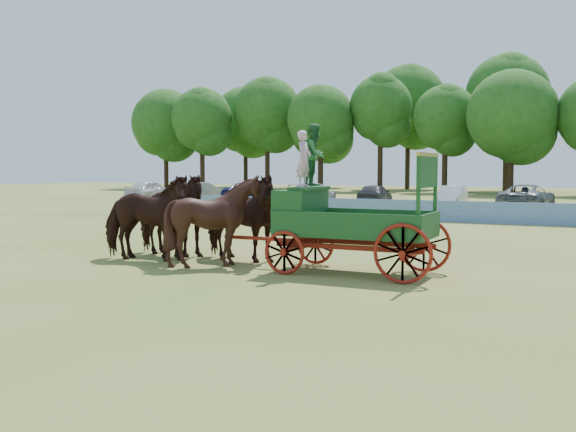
# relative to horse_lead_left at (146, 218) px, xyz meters

# --- Properties ---
(ground) EXTENTS (160.00, 160.00, 0.00)m
(ground) POSITION_rel_horse_lead_left_xyz_m (3.32, -0.89, -1.23)
(ground) COLOR #A38949
(ground) RESTS_ON ground
(horse_lead_left) EXTENTS (3.12, 1.86, 2.46)m
(horse_lead_left) POSITION_rel_horse_lead_left_xyz_m (0.00, 0.00, 0.00)
(horse_lead_left) COLOR black
(horse_lead_left) RESTS_ON ground
(horse_lead_right) EXTENTS (3.04, 1.62, 2.46)m
(horse_lead_right) POSITION_rel_horse_lead_left_xyz_m (0.00, 1.10, 0.00)
(horse_lead_right) COLOR black
(horse_lead_right) RESTS_ON ground
(horse_wheel_left) EXTENTS (2.29, 2.05, 2.47)m
(horse_wheel_left) POSITION_rel_horse_lead_left_xyz_m (2.40, 0.00, 0.00)
(horse_wheel_left) COLOR black
(horse_wheel_left) RESTS_ON ground
(horse_wheel_right) EXTENTS (3.12, 1.87, 2.46)m
(horse_wheel_right) POSITION_rel_horse_lead_left_xyz_m (2.40, 1.10, 0.00)
(horse_wheel_right) COLOR black
(horse_wheel_right) RESTS_ON ground
(farm_dray) EXTENTS (5.99, 2.00, 3.79)m
(farm_dray) POSITION_rel_horse_lead_left_xyz_m (5.36, 0.59, 0.42)
(farm_dray) COLOR maroon
(farm_dray) RESTS_ON ground
(sponsor_banner) EXTENTS (26.00, 0.08, 1.05)m
(sponsor_banner) POSITION_rel_horse_lead_left_xyz_m (2.32, 17.11, -0.71)
(sponsor_banner) COLOR #1A4492
(sponsor_banner) RESTS_ON ground
(parked_cars) EXTENTS (41.08, 6.95, 1.63)m
(parked_cars) POSITION_rel_horse_lead_left_xyz_m (-3.11, 28.84, -0.46)
(parked_cars) COLOR silver
(parked_cars) RESTS_ON ground
(treeline) EXTENTS (90.25, 22.90, 15.96)m
(treeline) POSITION_rel_horse_lead_left_xyz_m (-3.36, 59.48, 8.08)
(treeline) COLOR #382314
(treeline) RESTS_ON ground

